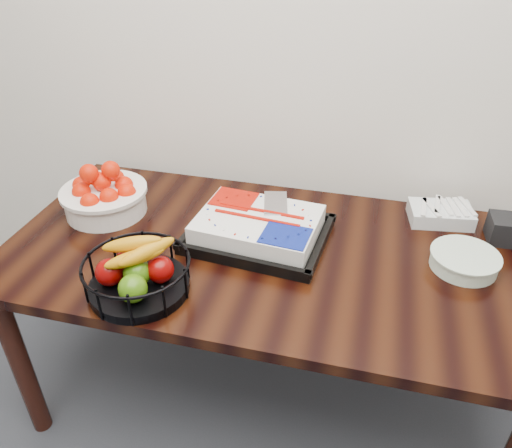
% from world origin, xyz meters
% --- Properties ---
extents(table, '(1.80, 0.90, 0.75)m').
position_xyz_m(table, '(0.00, 2.00, 0.66)').
color(table, black).
rests_on(table, ground).
extents(cake_tray, '(0.50, 0.41, 0.10)m').
position_xyz_m(cake_tray, '(-0.04, 2.06, 0.79)').
color(cake_tray, black).
rests_on(cake_tray, table).
extents(tangerine_bowl, '(0.32, 0.32, 0.20)m').
position_xyz_m(tangerine_bowl, '(-0.65, 2.09, 0.84)').
color(tangerine_bowl, white).
rests_on(tangerine_bowl, table).
extents(fruit_basket, '(0.32, 0.32, 0.17)m').
position_xyz_m(fruit_basket, '(-0.33, 1.70, 0.82)').
color(fruit_basket, black).
rests_on(fruit_basket, table).
extents(plate_stack, '(0.22, 0.22, 0.05)m').
position_xyz_m(plate_stack, '(0.64, 2.06, 0.78)').
color(plate_stack, white).
rests_on(plate_stack, table).
extents(fork_bag, '(0.24, 0.18, 0.06)m').
position_xyz_m(fork_bag, '(0.58, 2.34, 0.78)').
color(fork_bag, silver).
rests_on(fork_bag, table).
extents(napkin_box, '(0.13, 0.11, 0.09)m').
position_xyz_m(napkin_box, '(0.80, 2.26, 0.80)').
color(napkin_box, black).
rests_on(napkin_box, table).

